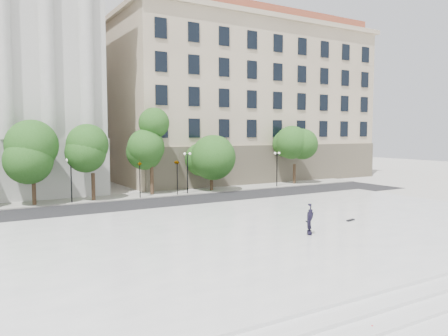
{
  "coord_description": "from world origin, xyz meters",
  "views": [
    {
      "loc": [
        -14.81,
        -19.08,
        6.6
      ],
      "look_at": [
        2.5,
        10.0,
        3.84
      ],
      "focal_mm": 35.0,
      "sensor_mm": 36.0,
      "label": 1
    }
  ],
  "objects_px": {
    "skateboard": "(351,220)",
    "person_lying": "(309,231)",
    "traffic_light_east": "(177,160)",
    "traffic_light_west": "(140,161)"
  },
  "relations": [
    {
      "from": "skateboard",
      "to": "person_lying",
      "type": "bearing_deg",
      "value": -176.71
    },
    {
      "from": "person_lying",
      "to": "skateboard",
      "type": "bearing_deg",
      "value": -25.04
    },
    {
      "from": "traffic_light_east",
      "to": "skateboard",
      "type": "xyz_separation_m",
      "value": [
        4.06,
        -20.06,
        -3.28
      ]
    },
    {
      "from": "person_lying",
      "to": "traffic_light_east",
      "type": "bearing_deg",
      "value": 43.19
    },
    {
      "from": "person_lying",
      "to": "skateboard",
      "type": "xyz_separation_m",
      "value": [
        5.42,
        1.78,
        -0.21
      ]
    },
    {
      "from": "traffic_light_west",
      "to": "person_lying",
      "type": "height_order",
      "value": "traffic_light_west"
    },
    {
      "from": "traffic_light_west",
      "to": "person_lying",
      "type": "xyz_separation_m",
      "value": [
        2.71,
        -21.84,
        -3.07
      ]
    },
    {
      "from": "traffic_light_west",
      "to": "traffic_light_east",
      "type": "height_order",
      "value": "traffic_light_west"
    },
    {
      "from": "traffic_light_west",
      "to": "traffic_light_east",
      "type": "distance_m",
      "value": 4.08
    },
    {
      "from": "skateboard",
      "to": "traffic_light_east",
      "type": "bearing_deg",
      "value": 86.52
    }
  ]
}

